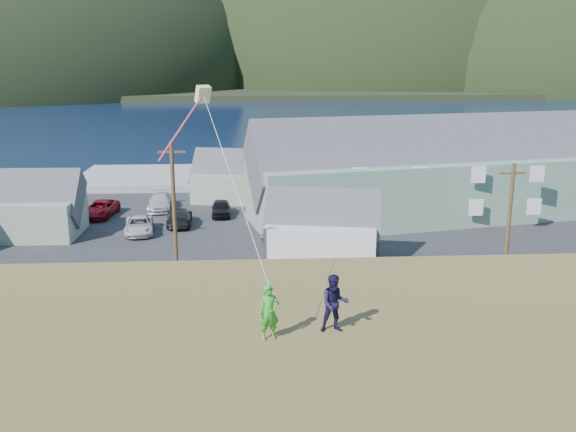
% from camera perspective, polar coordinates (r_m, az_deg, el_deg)
% --- Properties ---
extents(ground, '(900.00, 900.00, 0.00)m').
position_cam_1_polar(ground, '(38.14, -4.59, -8.38)').
color(ground, '#0A1638').
rests_on(ground, ground).
extents(grass_strip, '(110.00, 8.00, 0.10)m').
position_cam_1_polar(grass_strip, '(36.29, -4.65, -9.51)').
color(grass_strip, '#4C3D19').
rests_on(grass_strip, ground).
extents(waterfront_lot, '(72.00, 36.00, 0.12)m').
position_cam_1_polar(waterfront_lot, '(54.22, -4.28, -1.43)').
color(waterfront_lot, '#28282B').
rests_on(waterfront_lot, ground).
extents(wharf, '(26.00, 14.00, 0.90)m').
position_cam_1_polar(wharf, '(76.86, -8.56, 3.40)').
color(wharf, gray).
rests_on(wharf, ground).
extents(far_shore, '(900.00, 320.00, 2.00)m').
position_cam_1_polar(far_shore, '(365.49, -3.67, 12.00)').
color(far_shore, black).
rests_on(far_shore, ground).
extents(far_hills, '(760.00, 265.00, 143.00)m').
position_cam_1_polar(far_hills, '(316.77, 2.90, 11.86)').
color(far_hills, black).
rests_on(far_hills, ground).
extents(lodge, '(33.33, 15.34, 11.32)m').
position_cam_1_polar(lodge, '(59.07, 12.30, 3.86)').
color(lodge, gray).
rests_on(lodge, waterfront_lot).
extents(shed_palegreen_near, '(9.37, 6.05, 6.70)m').
position_cam_1_polar(shed_palegreen_near, '(56.48, -22.43, 0.74)').
color(shed_palegreen_near, gray).
rests_on(shed_palegreen_near, waterfront_lot).
extents(shed_white, '(8.96, 6.79, 6.46)m').
position_cam_1_polar(shed_white, '(45.64, 3.07, -1.24)').
color(shed_white, silver).
rests_on(shed_white, waterfront_lot).
extents(shed_palegreen_far, '(10.53, 7.30, 6.46)m').
position_cam_1_polar(shed_palegreen_far, '(65.30, -4.24, 3.43)').
color(shed_palegreen_far, gray).
rests_on(shed_palegreen_far, waterfront_lot).
extents(utility_poles, '(34.42, 0.24, 9.67)m').
position_cam_1_polar(utility_poles, '(38.18, -7.24, -1.27)').
color(utility_poles, '#47331E').
rests_on(utility_poles, waterfront_lot).
extents(parked_cars, '(20.13, 13.65, 1.58)m').
position_cam_1_polar(parked_cars, '(59.01, -14.99, 0.22)').
color(parked_cars, slate).
rests_on(parked_cars, waterfront_lot).
extents(kite_flyer_green, '(0.61, 0.46, 1.52)m').
position_cam_1_polar(kite_flyer_green, '(17.16, -1.69, -8.57)').
color(kite_flyer_green, green).
rests_on(kite_flyer_green, hillside).
extents(kite_flyer_navy, '(0.81, 0.65, 1.62)m').
position_cam_1_polar(kite_flyer_navy, '(17.65, 4.17, -7.76)').
color(kite_flyer_navy, black).
rests_on(kite_flyer_navy, hillside).
extents(kite_rig, '(1.62, 3.16, 7.59)m').
position_cam_1_polar(kite_rig, '(21.38, -7.78, 10.09)').
color(kite_rig, beige).
rests_on(kite_rig, ground).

